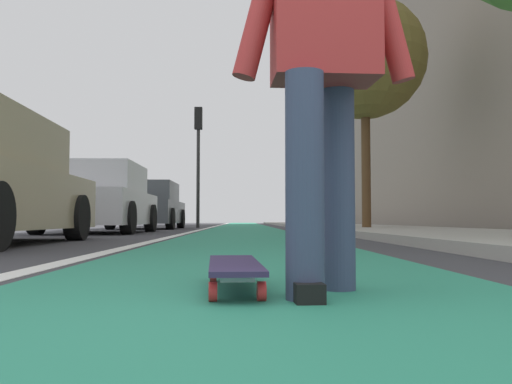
% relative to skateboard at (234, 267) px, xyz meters
% --- Properties ---
extents(ground_plane, '(80.00, 80.00, 0.00)m').
position_rel_skateboard_xyz_m(ground_plane, '(8.82, -0.09, -0.09)').
color(ground_plane, '#38383D').
extents(bike_lane_paint, '(56.00, 2.19, 0.00)m').
position_rel_skateboard_xyz_m(bike_lane_paint, '(22.82, -0.09, -0.09)').
color(bike_lane_paint, '#288466').
rests_on(bike_lane_paint, ground).
extents(lane_stripe_white, '(52.00, 0.16, 0.01)m').
position_rel_skateboard_xyz_m(lane_stripe_white, '(18.82, 1.16, -0.09)').
color(lane_stripe_white, silver).
rests_on(lane_stripe_white, ground).
extents(sidewalk_curb, '(52.00, 3.20, 0.11)m').
position_rel_skateboard_xyz_m(sidewalk_curb, '(16.82, -3.42, -0.04)').
color(sidewalk_curb, '#9E9B93').
rests_on(sidewalk_curb, ground).
extents(building_facade, '(40.00, 1.20, 11.53)m').
position_rel_skateboard_xyz_m(building_facade, '(20.82, -6.35, 5.67)').
color(building_facade, gray).
rests_on(building_facade, ground).
extents(skateboard, '(0.85, 0.24, 0.11)m').
position_rel_skateboard_xyz_m(skateboard, '(0.00, 0.00, 0.00)').
color(skateboard, red).
rests_on(skateboard, ground).
extents(skater_person, '(0.47, 0.72, 1.64)m').
position_rel_skateboard_xyz_m(skater_person, '(-0.15, -0.35, 0.84)').
color(skater_person, '#384260').
rests_on(skater_person, ground).
extents(parked_car_mid, '(4.03, 2.01, 1.49)m').
position_rel_skateboard_xyz_m(parked_car_mid, '(9.62, 3.07, 0.62)').
color(parked_car_mid, silver).
rests_on(parked_car_mid, ground).
extents(parked_car_far, '(4.18, 2.02, 1.48)m').
position_rel_skateboard_xyz_m(parked_car_far, '(15.13, 2.96, 0.62)').
color(parked_car_far, '#4C5156').
rests_on(parked_car_far, ground).
extents(traffic_light, '(0.33, 0.28, 4.37)m').
position_rel_skateboard_xyz_m(traffic_light, '(17.36, 1.56, 2.92)').
color(traffic_light, '#2D2D2D').
rests_on(traffic_light, ground).
extents(street_tree_mid, '(2.96, 2.96, 5.70)m').
position_rel_skateboard_xyz_m(street_tree_mid, '(10.71, -3.02, 4.11)').
color(street_tree_mid, brown).
rests_on(street_tree_mid, ground).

